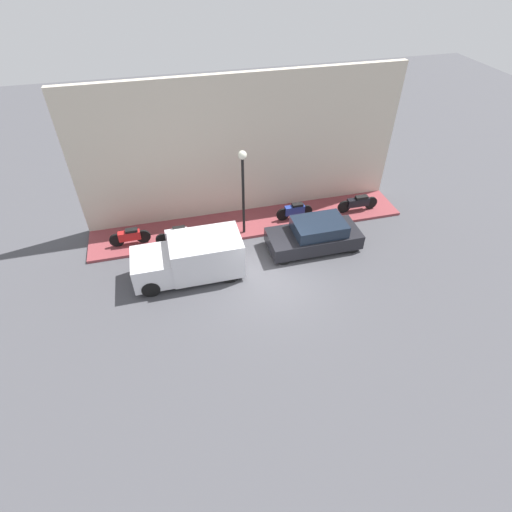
# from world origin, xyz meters

# --- Properties ---
(ground_plane) EXTENTS (60.00, 60.00, 0.00)m
(ground_plane) POSITION_xyz_m (0.00, 0.00, 0.00)
(ground_plane) COLOR #47474C
(sidewalk) EXTENTS (2.25, 15.09, 0.13)m
(sidewalk) POSITION_xyz_m (4.18, 0.00, 0.07)
(sidewalk) COLOR brown
(sidewalk) RESTS_ON ground_plane
(building_facade) EXTENTS (0.30, 15.09, 6.71)m
(building_facade) POSITION_xyz_m (5.45, 0.00, 3.36)
(building_facade) COLOR beige
(building_facade) RESTS_ON ground_plane
(parked_car) EXTENTS (1.80, 4.12, 1.37)m
(parked_car) POSITION_xyz_m (1.74, -2.42, 0.65)
(parked_car) COLOR black
(parked_car) RESTS_ON ground_plane
(delivery_van) EXTENTS (1.87, 4.42, 1.77)m
(delivery_van) POSITION_xyz_m (1.26, 3.21, 0.91)
(delivery_van) COLOR silver
(delivery_van) RESTS_ON ground_plane
(motorcycle_red) EXTENTS (0.30, 1.81, 0.80)m
(motorcycle_red) POSITION_xyz_m (3.83, 5.62, 0.57)
(motorcycle_red) COLOR #B21E1E
(motorcycle_red) RESTS_ON sidewalk
(motorcycle_blue) EXTENTS (0.30, 1.83, 0.83)m
(motorcycle_blue) POSITION_xyz_m (3.94, -2.22, 0.58)
(motorcycle_blue) COLOR navy
(motorcycle_blue) RESTS_ON sidewalk
(motorcycle_black) EXTENTS (0.30, 2.12, 0.81)m
(motorcycle_black) POSITION_xyz_m (3.82, -5.52, 0.59)
(motorcycle_black) COLOR black
(motorcycle_black) RESTS_ON sidewalk
(scooter_silver) EXTENTS (0.30, 1.91, 0.83)m
(scooter_silver) POSITION_xyz_m (3.42, 3.56, 0.58)
(scooter_silver) COLOR #B7B7BF
(scooter_silver) RESTS_ON sidewalk
(streetlamp) EXTENTS (0.37, 0.37, 4.12)m
(streetlamp) POSITION_xyz_m (3.46, 0.44, 3.03)
(streetlamp) COLOR black
(streetlamp) RESTS_ON sidewalk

